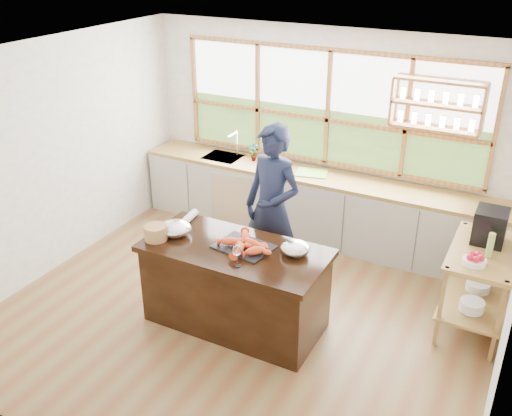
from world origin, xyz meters
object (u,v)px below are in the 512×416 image
Objects in this scene: island at (235,286)px; cook at (272,208)px; espresso_machine at (490,226)px; wicker_basket at (156,233)px.

island is 0.97× the size of cook.
espresso_machine is (2.19, 1.29, 0.62)m from island.
espresso_machine reaches higher than island.
island is 2.62m from espresso_machine.
espresso_machine is 3.34m from wicker_basket.
cook is at bearing -169.54° from espresso_machine.
espresso_machine reaches higher than wicker_basket.
island is 0.97m from wicker_basket.
cook is at bearing 91.41° from island.
wicker_basket reaches higher than island.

